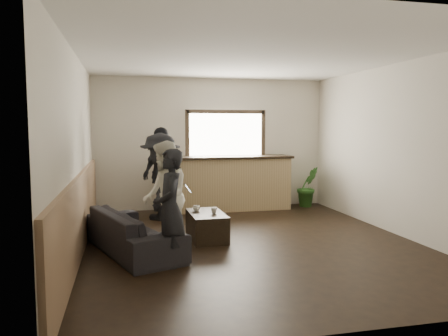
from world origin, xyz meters
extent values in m
cube|color=black|center=(0.00, 0.00, 0.00)|extent=(5.00, 6.00, 0.01)
cube|color=silver|center=(0.00, 0.00, 2.80)|extent=(5.00, 6.00, 0.01)
cube|color=beige|center=(0.00, 3.00, 1.40)|extent=(5.00, 0.01, 2.80)
cube|color=beige|center=(0.00, -3.00, 1.40)|extent=(5.00, 0.01, 2.80)
cube|color=beige|center=(-2.50, 0.00, 1.40)|extent=(0.01, 6.00, 2.80)
cube|color=beige|center=(2.50, 0.00, 1.40)|extent=(0.01, 6.00, 2.80)
cube|color=#9F7B5A|center=(-2.47, 0.00, 0.55)|extent=(0.06, 5.90, 1.10)
cube|color=#9F8256|center=(0.30, 2.68, 0.55)|extent=(2.60, 0.60, 1.10)
cube|color=black|center=(0.30, 2.68, 1.12)|extent=(2.70, 0.68, 0.05)
cube|color=white|center=(0.30, 2.96, 1.60)|extent=(1.60, 0.06, 0.90)
cube|color=#3F3326|center=(0.30, 2.93, 2.09)|extent=(1.72, 0.08, 0.08)
cube|color=#3F3326|center=(-0.54, 2.93, 1.60)|extent=(0.08, 0.08, 1.06)
cube|color=#3F3326|center=(1.14, 2.93, 1.60)|extent=(0.08, 0.08, 1.06)
imported|color=black|center=(-1.75, -0.09, 0.29)|extent=(1.42, 2.16, 0.59)
cube|color=black|center=(-0.61, 0.38, 0.21)|extent=(0.54, 0.95, 0.42)
imported|color=silver|center=(-0.74, 0.55, 0.47)|extent=(0.16, 0.16, 0.09)
imported|color=silver|center=(-0.51, 0.28, 0.46)|extent=(0.13, 0.13, 0.09)
imported|color=#2D6623|center=(2.10, 2.65, 0.44)|extent=(0.55, 0.47, 0.89)
imported|color=black|center=(-1.30, -0.83, 0.75)|extent=(0.36, 0.55, 1.50)
cube|color=black|center=(-1.08, -0.84, 0.99)|extent=(0.09, 0.07, 0.12)
cube|color=white|center=(-1.08, -0.84, 1.00)|extent=(0.08, 0.06, 0.11)
imported|color=silver|center=(-1.30, -0.11, 0.79)|extent=(0.64, 0.80, 1.57)
cube|color=black|center=(-1.08, -0.10, 1.07)|extent=(0.10, 0.08, 0.12)
cube|color=white|center=(-1.08, -0.11, 1.07)|extent=(0.08, 0.07, 0.11)
imported|color=black|center=(-1.30, 0.63, 0.84)|extent=(0.78, 1.16, 1.67)
cube|color=black|center=(-1.08, 0.59, 1.01)|extent=(0.10, 0.09, 0.12)
cube|color=white|center=(-1.08, 0.59, 1.01)|extent=(0.09, 0.07, 0.11)
imported|color=black|center=(-1.14, 2.03, 0.88)|extent=(1.03, 1.04, 1.76)
cube|color=black|center=(-0.99, 1.88, 1.40)|extent=(0.12, 0.12, 0.12)
cube|color=white|center=(-0.99, 1.87, 1.40)|extent=(0.10, 0.10, 0.11)
camera|label=1|loc=(-1.85, -6.28, 1.77)|focal=35.00mm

